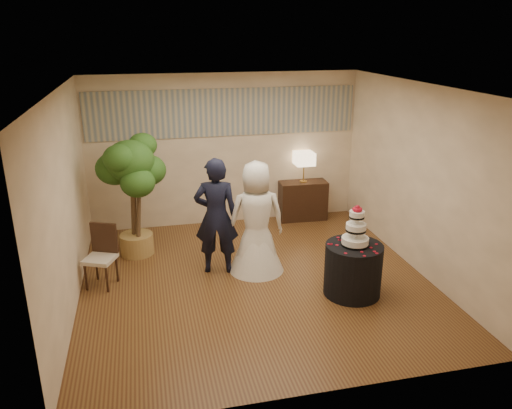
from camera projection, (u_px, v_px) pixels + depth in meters
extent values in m
cube|color=brown|center=(256.00, 281.00, 7.38)|extent=(5.00, 5.00, 0.00)
cube|color=white|center=(255.00, 88.00, 6.45)|extent=(5.00, 5.00, 0.00)
cube|color=beige|center=(225.00, 150.00, 9.21)|extent=(5.00, 0.06, 2.80)
cube|color=beige|center=(316.00, 271.00, 4.62)|extent=(5.00, 0.06, 2.80)
cube|color=beige|center=(66.00, 204.00, 6.38)|extent=(0.06, 5.00, 2.80)
cube|color=beige|center=(418.00, 179.00, 7.45)|extent=(0.06, 5.00, 2.80)
cube|color=gray|center=(225.00, 113.00, 8.96)|extent=(4.90, 0.02, 0.85)
imported|color=black|center=(216.00, 216.00, 7.40)|extent=(0.72, 0.55, 1.79)
imported|color=white|center=(256.00, 218.00, 7.43)|extent=(0.90, 0.89, 1.72)
cylinder|color=black|center=(353.00, 270.00, 6.91)|extent=(0.97, 0.97, 0.74)
cube|color=black|center=(303.00, 200.00, 9.67)|extent=(0.92, 0.44, 0.75)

